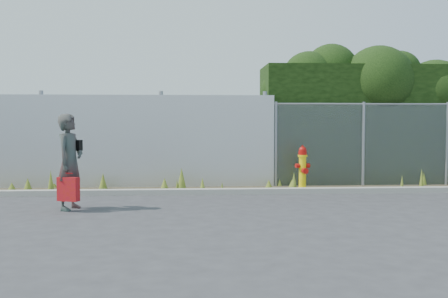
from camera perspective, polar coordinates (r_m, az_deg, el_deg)
name	(u,v)px	position (r m, az deg, el deg)	size (l,w,h in m)	color
ground	(245,208)	(9.06, 2.47, -6.79)	(80.00, 80.00, 0.00)	#373739
curb	(237,191)	(10.82, 1.46, -4.86)	(16.00, 0.22, 0.12)	#A19D92
weed_strip	(220,186)	(11.44, -0.50, -4.22)	(16.00, 1.35, 0.53)	#423825
corrugated_fence	(95,141)	(12.12, -14.54, 0.84)	(8.50, 0.21, 2.30)	#B4B6BC
chainlink_fence	(405,144)	(12.98, 20.01, 0.57)	(6.50, 0.07, 2.05)	gray
hedge	(395,107)	(13.95, 18.99, 4.54)	(7.38, 2.11, 3.64)	black
fire_hydrant	(303,168)	(11.57, 8.97, -2.21)	(0.34, 0.31, 1.03)	yellow
woman	(70,162)	(9.24, -17.21, -1.41)	(0.62, 0.41, 1.70)	#0F6054
red_tote_bag	(68,189)	(9.06, -17.36, -4.39)	(0.38, 0.14, 0.49)	#B31E0A
black_shoulder_bag	(75,145)	(9.40, -16.69, 0.41)	(0.26, 0.11, 0.19)	black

